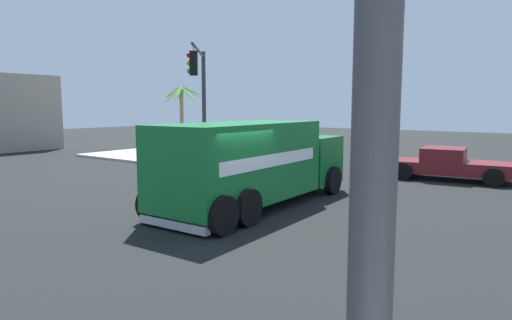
# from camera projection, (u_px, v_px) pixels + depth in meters

# --- Properties ---
(ground_plane) EXTENTS (100.00, 100.00, 0.00)m
(ground_plane) POSITION_uv_depth(u_px,v_px,m) (221.00, 220.00, 12.32)
(ground_plane) COLOR black
(sidewalk_corner_far) EXTENTS (11.17, 11.17, 0.14)m
(sidewalk_corner_far) POSITION_uv_depth(u_px,v_px,m) (201.00, 153.00, 29.16)
(sidewalk_corner_far) COLOR beige
(sidewalk_corner_far) RESTS_ON ground
(delivery_truck) EXTENTS (7.89, 2.95, 2.66)m
(delivery_truck) POSITION_uv_depth(u_px,v_px,m) (254.00, 162.00, 13.92)
(delivery_truck) COLOR #146B2D
(delivery_truck) RESTS_ON ground
(traffic_light_primary) EXTENTS (3.82, 2.99, 5.68)m
(traffic_light_primary) POSITION_uv_depth(u_px,v_px,m) (200.00, 90.00, 20.40)
(traffic_light_primary) COLOR #38383D
(traffic_light_primary) RESTS_ON sidewalk_corner_far
(pickup_maroon) EXTENTS (2.72, 5.39, 1.38)m
(pickup_maroon) POSITION_uv_depth(u_px,v_px,m) (448.00, 163.00, 19.01)
(pickup_maroon) COLOR maroon
(pickup_maroon) RESTS_ON ground
(vending_machine_red) EXTENTS (1.17, 1.15, 1.85)m
(vending_machine_red) POSITION_uv_depth(u_px,v_px,m) (193.00, 137.00, 29.82)
(vending_machine_red) COLOR black
(vending_machine_red) RESTS_ON sidewalk_corner_far
(palm_tree_far) EXTENTS (2.92, 2.86, 4.44)m
(palm_tree_far) POSITION_uv_depth(u_px,v_px,m) (182.00, 105.00, 31.08)
(palm_tree_far) COLOR #7A6647
(palm_tree_far) RESTS_ON sidewalk_corner_far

